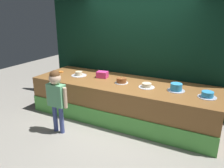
# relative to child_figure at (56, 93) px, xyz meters

# --- Properties ---
(ground_plane) EXTENTS (12.00, 12.00, 0.00)m
(ground_plane) POSITION_rel_child_figure_xyz_m (0.80, 0.52, -0.79)
(ground_plane) COLOR gray
(stage_platform) EXTENTS (3.88, 1.26, 0.79)m
(stage_platform) POSITION_rel_child_figure_xyz_m (0.80, 1.14, -0.39)
(stage_platform) COLOR brown
(stage_platform) RESTS_ON ground_plane
(curtain_backdrop) EXTENTS (4.54, 0.08, 2.71)m
(curtain_backdrop) POSITION_rel_child_figure_xyz_m (0.80, 1.86, 0.57)
(curtain_backdrop) COLOR black
(curtain_backdrop) RESTS_ON ground_plane
(child_figure) EXTENTS (0.47, 0.22, 1.22)m
(child_figure) POSITION_rel_child_figure_xyz_m (0.00, 0.00, 0.00)
(child_figure) COLOR #3F4C8C
(child_figure) RESTS_ON ground_plane
(pink_box) EXTENTS (0.26, 0.21, 0.14)m
(pink_box) POSITION_rel_child_figure_xyz_m (0.25, 1.24, 0.07)
(pink_box) COLOR #EA398B
(pink_box) RESTS_ON stage_platform
(donut) EXTENTS (0.12, 0.12, 0.03)m
(donut) POSITION_rel_child_figure_xyz_m (-0.85, 1.15, 0.02)
(donut) COLOR orange
(donut) RESTS_ON stage_platform
(cake_far_left) EXTENTS (0.35, 0.35, 0.10)m
(cake_far_left) POSITION_rel_child_figure_xyz_m (-0.30, 1.13, 0.04)
(cake_far_left) COLOR silver
(cake_far_left) RESTS_ON stage_platform
(cake_left) EXTENTS (0.28, 0.28, 0.17)m
(cake_left) POSITION_rel_child_figure_xyz_m (0.80, 1.08, 0.05)
(cake_left) COLOR white
(cake_left) RESTS_ON stage_platform
(cake_center) EXTENTS (0.31, 0.31, 0.08)m
(cake_center) POSITION_rel_child_figure_xyz_m (1.35, 1.06, 0.04)
(cake_center) COLOR silver
(cake_center) RESTS_ON stage_platform
(cake_right) EXTENTS (0.32, 0.32, 0.14)m
(cake_right) POSITION_rel_child_figure_xyz_m (1.89, 1.13, 0.07)
(cake_right) COLOR silver
(cake_right) RESTS_ON stage_platform
(cake_far_right) EXTENTS (0.32, 0.32, 0.11)m
(cake_far_right) POSITION_rel_child_figure_xyz_m (2.44, 1.05, 0.05)
(cake_far_right) COLOR silver
(cake_far_right) RESTS_ON stage_platform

